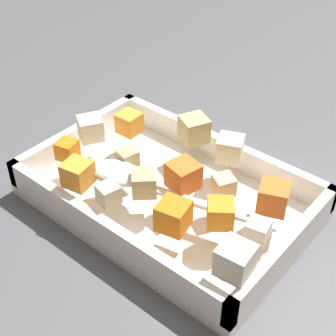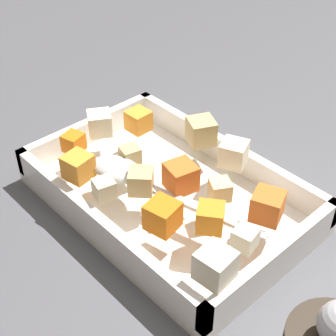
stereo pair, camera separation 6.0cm
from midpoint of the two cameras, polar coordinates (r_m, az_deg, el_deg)
ground_plane at (r=0.63m, az=3.51°, el=-5.46°), size 4.00×4.00×0.00m
baking_dish at (r=0.63m, az=2.73°, el=-3.38°), size 0.34×0.22×0.05m
carrot_chunk_rim_edge at (r=0.60m, az=-7.33°, el=0.04°), size 0.04×0.04×0.03m
carrot_chunk_far_left at (r=0.54m, az=8.04°, el=-5.70°), size 0.04×0.04×0.03m
carrot_chunk_under_handle at (r=0.53m, az=2.65°, el=-5.56°), size 0.04×0.04×0.03m
carrot_chunk_far_right at (r=0.68m, az=-0.82°, el=5.30°), size 0.03×0.03×0.03m
carrot_chunk_mid_left at (r=0.58m, az=4.75°, el=-0.91°), size 0.04×0.04×0.03m
carrot_chunk_heap_side at (r=0.56m, az=14.24°, el=-4.31°), size 0.04×0.04×0.03m
carrot_chunk_heap_top at (r=0.65m, az=-8.05°, el=2.79°), size 0.03×0.03×0.02m
potato_chunk_near_left at (r=0.58m, az=8.89°, el=-2.57°), size 0.03×0.03×0.02m
potato_chunk_corner_nw at (r=0.62m, az=-1.55°, el=1.36°), size 0.03×0.03×0.02m
potato_chunk_corner_se at (r=0.58m, az=-0.12°, el=-1.60°), size 0.04×0.04×0.03m
potato_chunk_center at (r=0.63m, az=10.18°, el=1.52°), size 0.04×0.04×0.03m
potato_chunk_front_center at (r=0.57m, az=-4.25°, el=-2.47°), size 0.03×0.03×0.02m
potato_chunk_near_spoon at (r=0.66m, az=6.41°, el=4.06°), size 0.04×0.04×0.03m
potato_chunk_corner_ne at (r=0.68m, az=-5.15°, el=5.01°), size 0.04×0.04×0.03m
parsnip_chunk_near_right at (r=0.49m, az=8.96°, el=-11.01°), size 0.04×0.04×0.03m
parsnip_chunk_back_center at (r=0.53m, az=12.01°, el=-7.94°), size 0.03×0.03×0.02m
serving_spoon at (r=0.60m, az=-1.83°, el=-0.76°), size 0.23×0.08×0.02m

